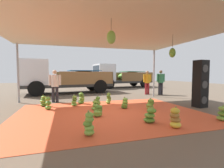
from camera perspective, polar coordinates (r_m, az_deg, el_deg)
name	(u,v)px	position (r m, az deg, el deg)	size (l,w,h in m)	color
ground_plane	(95,100)	(8.84, -6.00, -5.75)	(40.00, 40.00, 0.00)	brown
tarp_orange	(110,113)	(5.97, -0.65, -10.27)	(6.70, 5.03, 0.01)	#D1512D
tent_canopy	(111,32)	(5.89, -0.28, 18.06)	(8.00, 7.00, 3.00)	#9EA0A5
banana_bunch_0	(89,124)	(3.86, -8.24, -14.13)	(0.32, 0.32, 0.59)	#6B9E38
banana_bunch_1	(150,104)	(6.66, 13.54, -7.13)	(0.41, 0.42, 0.46)	#75A83D
banana_bunch_2	(125,104)	(6.61, 4.60, -7.02)	(0.37, 0.40, 0.50)	#477523
banana_bunch_3	(81,98)	(7.82, -10.89, -5.11)	(0.40, 0.40, 0.58)	#518428
banana_bunch_4	(98,111)	(5.45, -4.99, -9.59)	(0.41, 0.41, 0.43)	#60932D
banana_bunch_5	(109,99)	(7.66, -1.20, -5.24)	(0.33, 0.32, 0.57)	#75A83D
banana_bunch_6	(44,101)	(7.71, -23.27, -5.73)	(0.40, 0.40, 0.52)	#477523
banana_bunch_7	(98,102)	(7.13, -5.21, -6.30)	(0.34, 0.34, 0.48)	#518428
banana_bunch_8	(223,114)	(6.02, 34.85, -8.81)	(0.40, 0.39, 0.49)	#75A83D
banana_bunch_9	(95,106)	(6.42, -6.19, -7.68)	(0.32, 0.32, 0.43)	#75A83D
banana_bunch_10	(74,101)	(7.34, -13.33, -5.97)	(0.33, 0.33, 0.52)	#6B9E38
banana_bunch_11	(48,104)	(6.91, -21.90, -6.56)	(0.34, 0.35, 0.56)	#60932D
banana_bunch_12	(150,116)	(4.90, 13.44, -11.05)	(0.41, 0.41, 0.48)	#518428
banana_bunch_13	(175,118)	(4.66, 21.65, -11.33)	(0.40, 0.42, 0.57)	gold
cargo_truck_main	(64,77)	(12.37, -16.82, 2.30)	(6.56, 3.15, 2.40)	#2D2D2D
cargo_truck_far	(120,76)	(16.93, 3.01, 2.77)	(6.27, 3.17, 2.40)	#2D2D2D
worker_0	(147,81)	(11.38, 12.49, 1.16)	(0.60, 0.37, 1.65)	maroon
worker_1	(161,80)	(11.47, 17.02, 1.23)	(0.62, 0.38, 1.69)	#26262D
worker_2	(55,84)	(8.54, -19.76, 0.15)	(0.60, 0.37, 1.63)	#26262D
speaker_stack	(200,84)	(7.85, 29.09, 0.05)	(0.55, 0.50, 2.03)	black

